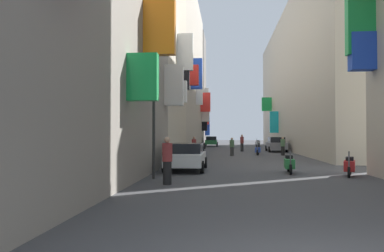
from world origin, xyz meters
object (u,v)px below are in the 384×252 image
at_px(parked_car_green, 211,141).
at_px(traffic_light_near_corner, 154,103).
at_px(pedestrian_crossing, 167,161).
at_px(scooter_black, 204,147).
at_px(pedestrian_mid_street, 194,147).
at_px(scooter_red, 350,166).
at_px(scooter_green, 289,164).
at_px(pedestrian_far_away, 283,146).
at_px(scooter_blue, 258,150).
at_px(scooter_silver, 258,143).
at_px(pedestrian_near_right, 242,143).
at_px(parked_car_grey, 276,144).
at_px(pedestrian_near_left, 232,147).
at_px(parked_car_white, 186,156).

bearing_deg(parked_car_green, traffic_light_near_corner, -91.25).
relative_size(parked_car_green, pedestrian_crossing, 2.36).
relative_size(scooter_black, pedestrian_mid_street, 1.17).
height_order(scooter_black, pedestrian_mid_street, pedestrian_mid_street).
bearing_deg(scooter_red, scooter_green, 157.81).
xyz_separation_m(pedestrian_mid_street, pedestrian_far_away, (7.55, 1.94, -0.01)).
bearing_deg(scooter_blue, scooter_silver, 85.12).
bearing_deg(scooter_silver, pedestrian_near_right, -100.37).
xyz_separation_m(parked_car_green, scooter_green, (5.20, -36.78, -0.30)).
bearing_deg(parked_car_green, parked_car_grey, -65.19).
bearing_deg(scooter_red, scooter_blue, 99.64).
height_order(scooter_silver, pedestrian_near_right, pedestrian_near_right).
bearing_deg(traffic_light_near_corner, pedestrian_mid_street, 88.50).
height_order(scooter_red, scooter_black, same).
height_order(parked_car_grey, scooter_red, parked_car_grey).
bearing_deg(parked_car_green, pedestrian_near_left, -83.53).
bearing_deg(scooter_blue, parked_car_white, -109.39).
bearing_deg(pedestrian_far_away, parked_car_white, -117.51).
bearing_deg(parked_car_white, pedestrian_near_right, 79.54).
relative_size(pedestrian_near_right, traffic_light_near_corner, 0.38).
bearing_deg(pedestrian_mid_street, pedestrian_near_left, 14.62).
bearing_deg(traffic_light_near_corner, pedestrian_near_right, 78.81).
bearing_deg(scooter_black, pedestrian_near_left, -70.03).
xyz_separation_m(scooter_blue, pedestrian_mid_street, (-5.45, -2.40, 0.35)).
bearing_deg(scooter_blue, traffic_light_near_corner, -108.52).
bearing_deg(scooter_green, pedestrian_mid_street, 114.65).
relative_size(scooter_green, scooter_blue, 1.07).
bearing_deg(pedestrian_mid_street, pedestrian_far_away, 14.39).
relative_size(parked_car_green, traffic_light_near_corner, 0.89).
distance_m(parked_car_grey, scooter_red, 21.82).
relative_size(scooter_silver, traffic_light_near_corner, 0.41).
relative_size(parked_car_white, scooter_blue, 2.31).
height_order(parked_car_white, traffic_light_near_corner, traffic_light_near_corner).
bearing_deg(pedestrian_mid_street, parked_car_grey, 47.11).
relative_size(scooter_green, traffic_light_near_corner, 0.40).
xyz_separation_m(scooter_red, scooter_silver, (-0.67, 39.30, 0.00)).
height_order(scooter_black, scooter_blue, same).
bearing_deg(pedestrian_mid_street, scooter_black, 88.32).
bearing_deg(scooter_black, traffic_light_near_corner, -91.56).
distance_m(parked_car_green, pedestrian_mid_street, 24.44).
bearing_deg(scooter_green, pedestrian_near_left, 100.83).
bearing_deg(scooter_silver, scooter_red, -89.03).
bearing_deg(pedestrian_near_left, pedestrian_far_away, 14.23).
bearing_deg(scooter_green, scooter_blue, 90.83).
bearing_deg(scooter_blue, scooter_black, 129.15).
xyz_separation_m(scooter_green, scooter_silver, (1.80, 38.30, 0.00)).
bearing_deg(traffic_light_near_corner, parked_car_green, 88.75).
bearing_deg(parked_car_green, pedestrian_crossing, -90.02).
distance_m(scooter_blue, scooter_silver, 23.64).
bearing_deg(scooter_green, scooter_silver, 87.32).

